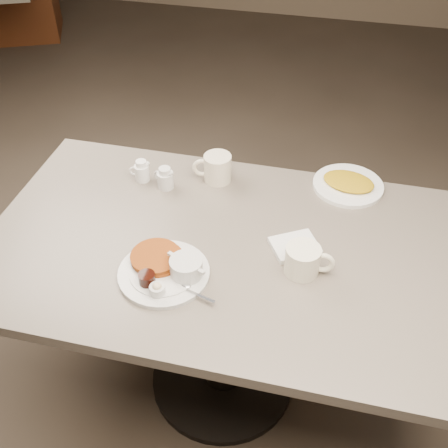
% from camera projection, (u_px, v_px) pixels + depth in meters
% --- Properties ---
extents(room, '(7.04, 8.04, 2.84)m').
position_uv_depth(room, '(222.00, 43.00, 1.26)').
color(room, '#4C3F33').
rests_on(room, ground).
extents(diner_table, '(1.50, 0.90, 0.75)m').
position_uv_depth(diner_table, '(223.00, 282.00, 1.80)').
color(diner_table, slate).
rests_on(diner_table, ground).
extents(main_plate, '(0.36, 0.36, 0.07)m').
position_uv_depth(main_plate, '(167.00, 269.00, 1.58)').
color(main_plate, silver).
rests_on(main_plate, diner_table).
extents(coffee_mug_near, '(0.15, 0.11, 0.09)m').
position_uv_depth(coffee_mug_near, '(304.00, 260.00, 1.57)').
color(coffee_mug_near, white).
rests_on(coffee_mug_near, diner_table).
extents(napkin, '(0.18, 0.17, 0.02)m').
position_uv_depth(napkin, '(295.00, 246.00, 1.67)').
color(napkin, white).
rests_on(napkin, diner_table).
extents(coffee_mug_far, '(0.15, 0.11, 0.10)m').
position_uv_depth(coffee_mug_far, '(216.00, 168.00, 1.91)').
color(coffee_mug_far, white).
rests_on(coffee_mug_far, diner_table).
extents(creamer_left, '(0.08, 0.06, 0.08)m').
position_uv_depth(creamer_left, '(142.00, 171.00, 1.92)').
color(creamer_left, white).
rests_on(creamer_left, diner_table).
extents(creamer_right, '(0.08, 0.07, 0.08)m').
position_uv_depth(creamer_right, '(165.00, 178.00, 1.89)').
color(creamer_right, silver).
rests_on(creamer_right, diner_table).
extents(hash_plate, '(0.29, 0.29, 0.04)m').
position_uv_depth(hash_plate, '(348.00, 184.00, 1.90)').
color(hash_plate, white).
rests_on(hash_plate, diner_table).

